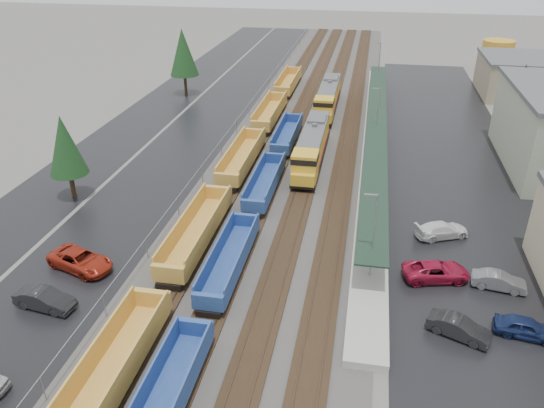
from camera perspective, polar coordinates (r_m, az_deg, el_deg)
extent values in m
cube|color=#302D2B|center=(80.71, 4.23, 9.03)|extent=(20.00, 160.00, 0.08)
cube|color=black|center=(81.50, -0.02, 9.38)|extent=(2.60, 160.00, 0.15)
cube|color=#473326|center=(81.59, -0.52, 9.48)|extent=(0.08, 160.00, 0.07)
cube|color=#473326|center=(81.34, 0.49, 9.42)|extent=(0.08, 160.00, 0.07)
cube|color=black|center=(80.90, 2.80, 9.20)|extent=(2.60, 160.00, 0.15)
cube|color=#473326|center=(80.96, 2.30, 9.31)|extent=(0.08, 160.00, 0.07)
cube|color=#473326|center=(80.78, 3.32, 9.24)|extent=(0.08, 160.00, 0.07)
cube|color=black|center=(80.49, 5.66, 9.01)|extent=(2.60, 160.00, 0.15)
cube|color=#473326|center=(80.52, 5.15, 9.12)|extent=(0.08, 160.00, 0.07)
cube|color=#473326|center=(80.40, 6.18, 9.04)|extent=(0.08, 160.00, 0.07)
cube|color=black|center=(80.28, 8.53, 8.78)|extent=(2.60, 160.00, 0.15)
cube|color=#473326|center=(80.27, 8.02, 8.90)|extent=(0.08, 160.00, 0.07)
cube|color=#473326|center=(80.23, 9.06, 8.82)|extent=(0.08, 160.00, 0.07)
cube|color=black|center=(83.59, -6.18, 9.58)|extent=(10.00, 160.00, 0.02)
cube|color=black|center=(86.90, -12.62, 9.78)|extent=(9.00, 160.00, 0.02)
cube|color=black|center=(71.70, 18.55, 5.19)|extent=(16.00, 100.00, 0.02)
cube|color=#9E9B93|center=(70.78, 10.96, 6.15)|extent=(3.00, 80.00, 0.70)
cylinder|color=gray|center=(47.46, 10.69, -2.91)|extent=(0.16, 0.16, 2.40)
cylinder|color=gray|center=(60.92, 10.95, 4.16)|extent=(0.16, 0.16, 2.40)
cylinder|color=gray|center=(74.97, 11.12, 8.62)|extent=(0.16, 0.16, 2.40)
cylinder|color=gray|center=(89.32, 11.24, 11.66)|extent=(0.16, 0.16, 2.40)
cylinder|color=gray|center=(103.86, 11.32, 13.86)|extent=(0.16, 0.16, 2.40)
cube|color=black|center=(69.81, 11.17, 8.33)|extent=(2.60, 65.00, 0.15)
cylinder|color=gray|center=(42.09, 10.81, -3.84)|extent=(0.12, 0.12, 8.00)
cube|color=gray|center=(40.22, 10.59, 0.97)|extent=(1.00, 0.15, 0.12)
cylinder|color=gray|center=(69.56, 11.23, 8.95)|extent=(0.12, 0.12, 8.00)
cube|color=gray|center=(68.44, 11.10, 12.08)|extent=(1.00, 0.15, 0.12)
cylinder|color=gray|center=(98.52, 11.41, 14.38)|extent=(0.12, 0.12, 8.00)
cube|color=gray|center=(97.73, 11.32, 16.63)|extent=(1.00, 0.15, 0.12)
cylinder|color=gray|center=(36.37, -23.37, -17.84)|extent=(0.08, 0.08, 2.00)
cylinder|color=gray|center=(41.34, -17.56, -10.46)|extent=(0.08, 0.08, 2.00)
cylinder|color=gray|center=(47.14, -13.29, -4.70)|extent=(0.08, 0.08, 2.00)
cylinder|color=gray|center=(53.52, -10.04, -0.24)|extent=(0.08, 0.08, 2.00)
cylinder|color=gray|center=(60.28, -7.51, 3.24)|extent=(0.08, 0.08, 2.00)
cylinder|color=gray|center=(67.32, -5.48, 6.01)|extent=(0.08, 0.08, 2.00)
cylinder|color=gray|center=(74.55, -3.83, 8.24)|extent=(0.08, 0.08, 2.00)
cylinder|color=gray|center=(81.93, -2.46, 10.07)|extent=(0.08, 0.08, 2.00)
cylinder|color=gray|center=(89.41, -1.31, 11.59)|extent=(0.08, 0.08, 2.00)
cylinder|color=gray|center=(96.97, -0.32, 12.87)|extent=(0.08, 0.08, 2.00)
cylinder|color=gray|center=(104.60, 0.53, 13.96)|extent=(0.08, 0.08, 2.00)
cylinder|color=gray|center=(112.28, 1.27, 14.90)|extent=(0.08, 0.08, 2.00)
cylinder|color=gray|center=(120.00, 1.92, 15.72)|extent=(0.08, 0.08, 2.00)
cylinder|color=gray|center=(127.76, 2.50, 16.44)|extent=(0.08, 0.08, 2.00)
cylinder|color=gray|center=(135.55, 3.01, 17.07)|extent=(0.08, 0.08, 2.00)
cylinder|color=gray|center=(143.35, 3.47, 17.63)|extent=(0.08, 0.08, 2.00)
cylinder|color=gray|center=(151.18, 3.89, 18.14)|extent=(0.08, 0.08, 2.00)
cube|color=gray|center=(81.63, -2.48, 10.74)|extent=(0.05, 160.00, 0.05)
cube|color=gray|center=(102.57, 26.61, 12.00)|extent=(18.00, 14.00, 6.00)
cube|color=#59595B|center=(101.90, 27.00, 13.75)|extent=(18.36, 14.28, 0.50)
ellipsoid|color=#435542|center=(220.96, 0.57, 20.90)|extent=(154.00, 110.00, 19.80)
ellipsoid|color=#435542|center=(229.77, 19.64, 19.70)|extent=(196.00, 140.00, 25.20)
cylinder|color=#332316|center=(60.23, -20.68, 1.95)|extent=(0.50, 0.50, 2.70)
cone|color=black|center=(58.56, -21.40, 5.92)|extent=(3.96, 3.96, 6.30)
cylinder|color=#332316|center=(94.67, -9.28, 12.56)|extent=(0.50, 0.50, 3.30)
cone|color=black|center=(93.44, -9.54, 15.82)|extent=(4.84, 4.84, 7.70)
cylinder|color=#332316|center=(80.40, 24.49, 7.63)|extent=(0.50, 0.50, 3.00)
cone|color=black|center=(79.05, 25.20, 11.02)|extent=(4.40, 4.40, 7.00)
cube|color=black|center=(65.30, 4.32, 5.17)|extent=(2.75, 18.33, 0.37)
cube|color=#BC8B1B|center=(65.58, 4.47, 6.73)|extent=(2.57, 14.66, 2.75)
cube|color=#BC8B1B|center=(58.07, 3.56, 4.13)|extent=(2.75, 2.93, 3.12)
cube|color=black|center=(57.72, 3.58, 4.96)|extent=(2.80, 2.98, 0.64)
cube|color=#BC8B1B|center=(56.95, 3.31, 2.64)|extent=(2.57, 0.92, 1.28)
cube|color=#59595B|center=(65.07, 4.51, 7.94)|extent=(2.61, 14.66, 0.32)
cube|color=maroon|center=(66.11, 3.31, 5.92)|extent=(0.04, 14.66, 0.32)
cube|color=maroon|center=(65.86, 5.56, 5.75)|extent=(0.04, 14.66, 0.32)
cube|color=black|center=(65.44, 4.31, 4.88)|extent=(2.02, 5.50, 0.55)
cube|color=black|center=(59.56, 3.59, 2.62)|extent=(2.20, 3.67, 0.46)
cube|color=black|center=(71.34, 4.92, 6.89)|extent=(2.20, 3.67, 0.46)
cylinder|color=#59595B|center=(65.84, 4.61, 8.43)|extent=(0.64, 0.64, 0.46)
cube|color=#59595B|center=(68.45, 4.87, 9.13)|extent=(2.20, 3.67, 0.46)
cube|color=black|center=(85.02, 6.01, 10.46)|extent=(2.75, 18.33, 0.37)
cube|color=#BC8B1B|center=(85.46, 6.12, 11.64)|extent=(2.57, 14.66, 2.75)
cube|color=#BC8B1B|center=(77.70, 5.58, 10.18)|extent=(2.75, 2.93, 3.12)
cube|color=black|center=(77.43, 5.62, 10.83)|extent=(2.80, 2.98, 0.64)
cube|color=#BC8B1B|center=(76.41, 5.43, 9.16)|extent=(2.57, 0.92, 1.28)
cube|color=#59595B|center=(85.07, 6.17, 12.58)|extent=(2.61, 14.66, 0.32)
cube|color=maroon|center=(85.87, 5.20, 10.99)|extent=(0.04, 14.66, 0.32)
cube|color=maroon|center=(85.68, 6.96, 10.87)|extent=(0.04, 14.66, 0.32)
cube|color=black|center=(85.13, 6.00, 10.23)|extent=(2.02, 5.50, 0.55)
cube|color=black|center=(79.01, 5.57, 8.94)|extent=(2.20, 3.67, 0.46)
cube|color=black|center=(91.24, 6.37, 11.45)|extent=(2.20, 3.67, 0.46)
cylinder|color=#59595B|center=(85.89, 6.23, 12.92)|extent=(0.64, 0.64, 0.46)
cube|color=#59595B|center=(88.56, 6.39, 13.32)|extent=(2.20, 3.67, 0.46)
cube|color=gold|center=(35.78, -17.08, -17.67)|extent=(2.72, 14.01, 0.26)
cube|color=gold|center=(35.69, -19.25, -16.13)|extent=(0.16, 14.01, 1.89)
cube|color=gold|center=(34.63, -15.28, -17.02)|extent=(0.16, 14.01, 1.89)
cube|color=gold|center=(40.11, -12.71, -9.95)|extent=(2.72, 0.52, 1.47)
cube|color=black|center=(40.23, -12.95, -11.75)|extent=(2.09, 2.30, 0.52)
cube|color=gold|center=(48.55, -8.03, -3.33)|extent=(2.72, 14.01, 0.26)
cube|color=gold|center=(48.48, -9.58, -2.22)|extent=(0.16, 14.01, 1.89)
cube|color=gold|center=(47.71, -6.61, -2.52)|extent=(0.16, 14.01, 1.89)
cube|color=gold|center=(42.50, -11.07, -7.37)|extent=(2.72, 0.52, 1.47)
cube|color=gold|center=(54.23, -5.77, 1.17)|extent=(2.72, 0.52, 1.47)
cube|color=black|center=(43.65, -10.61, -7.97)|extent=(2.09, 2.30, 0.52)
cube|color=black|center=(54.08, -5.93, -0.16)|extent=(2.09, 2.30, 0.52)
cube|color=gold|center=(63.71, -3.19, 4.70)|extent=(2.72, 14.01, 0.26)
cube|color=gold|center=(63.66, -4.36, 5.55)|extent=(0.16, 14.01, 1.89)
cube|color=gold|center=(63.07, -2.05, 5.40)|extent=(0.16, 14.01, 1.89)
cube|color=gold|center=(57.04, -4.89, 2.60)|extent=(2.72, 0.52, 1.47)
cube|color=gold|center=(69.99, -1.83, 7.51)|extent=(2.72, 0.52, 1.47)
cube|color=black|center=(58.12, -4.66, 1.96)|extent=(2.09, 2.30, 0.52)
cube|color=black|center=(69.68, -1.94, 6.50)|extent=(2.09, 2.30, 0.52)
cube|color=gold|center=(79.91, -0.21, 9.55)|extent=(2.72, 14.01, 0.26)
cube|color=gold|center=(79.87, -1.15, 10.24)|extent=(0.16, 14.01, 1.89)
cube|color=gold|center=(79.40, 0.73, 10.14)|extent=(0.16, 14.01, 1.89)
cube|color=gold|center=(72.98, -1.28, 8.37)|extent=(2.72, 0.52, 1.47)
cube|color=gold|center=(86.49, 0.70, 11.46)|extent=(2.72, 0.52, 1.47)
cube|color=black|center=(74.00, -1.16, 7.79)|extent=(2.09, 2.30, 0.52)
cube|color=black|center=(86.09, 0.61, 10.66)|extent=(2.09, 2.30, 0.52)
cube|color=gold|center=(96.63, 1.79, 12.73)|extent=(2.72, 14.01, 0.26)
cube|color=gold|center=(96.60, 1.01, 13.31)|extent=(0.16, 14.01, 1.89)
cube|color=gold|center=(96.21, 2.59, 13.23)|extent=(0.16, 14.01, 1.89)
cube|color=gold|center=(89.57, 1.06, 12.03)|extent=(2.72, 0.52, 1.47)
cube|color=gold|center=(103.38, 2.44, 14.12)|extent=(2.72, 0.52, 1.47)
cube|color=black|center=(90.55, 1.14, 11.51)|extent=(2.09, 2.30, 0.52)
cube|color=black|center=(102.92, 2.37, 13.46)|extent=(2.09, 2.30, 0.52)
cube|color=navy|center=(33.69, -11.52, -20.52)|extent=(2.41, 11.93, 0.23)
cube|color=navy|center=(33.46, -13.62, -19.14)|extent=(0.14, 11.93, 1.67)
cube|color=navy|center=(32.74, -9.66, -19.94)|extent=(0.14, 11.93, 1.67)
cube|color=navy|center=(37.31, -8.19, -13.06)|extent=(2.41, 0.46, 1.30)
cube|color=black|center=(37.47, -8.40, -14.77)|extent=(1.86, 2.04, 0.46)
cube|color=navy|center=(44.56, -4.56, -6.32)|extent=(2.41, 11.93, 0.23)
cube|color=navy|center=(44.38, -6.05, -5.26)|extent=(0.14, 11.93, 1.67)
cube|color=navy|center=(43.85, -3.13, -5.58)|extent=(0.14, 11.93, 1.67)
cube|color=navy|center=(39.41, -6.89, -10.42)|extent=(2.41, 0.46, 1.30)
cube|color=navy|center=(49.29, -2.78, -1.78)|extent=(2.41, 0.46, 1.30)
cube|color=black|center=(40.47, -6.54, -10.90)|extent=(1.86, 2.04, 0.46)
cube|color=black|center=(49.21, -2.93, -3.09)|extent=(1.86, 2.04, 0.46)
cube|color=navy|center=(57.42, -0.74, 2.00)|extent=(2.41, 11.93, 0.23)
cube|color=navy|center=(57.28, -1.88, 2.84)|extent=(0.14, 11.93, 1.67)
cube|color=navy|center=(56.87, 0.41, 2.66)|extent=(0.14, 11.93, 1.67)
cube|color=navy|center=(51.75, -2.06, -0.25)|extent=(2.41, 0.46, 1.30)
cube|color=navy|center=(62.68, 0.36, 4.92)|extent=(2.41, 0.46, 1.30)
cube|color=black|center=(52.75, -1.90, -0.81)|extent=(1.86, 2.04, 0.46)
cube|color=black|center=(62.45, 0.25, 3.91)|extent=(1.86, 2.04, 0.46)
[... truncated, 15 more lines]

